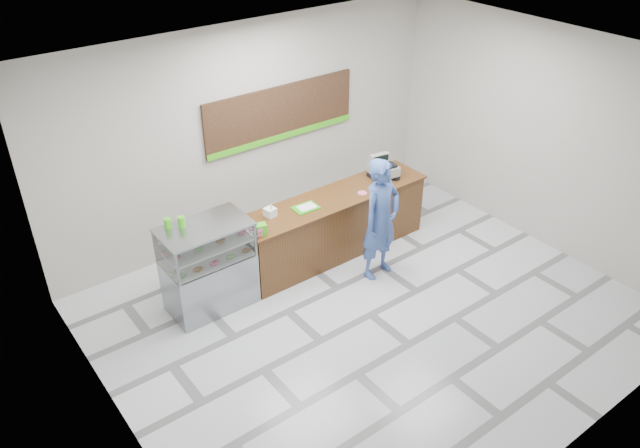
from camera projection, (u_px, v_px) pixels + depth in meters
floor at (371, 315)px, 8.79m from camera, size 7.00×7.00×0.00m
back_wall at (251, 132)px, 9.90m from camera, size 7.00×0.00×7.00m
ceiling at (384, 72)px, 6.95m from camera, size 7.00×7.00×0.00m
sales_counter at (334, 225)px, 9.85m from camera, size 3.26×0.76×1.03m
display_case at (208, 266)px, 8.63m from camera, size 1.22×0.72×1.33m
menu_board at (281, 114)px, 10.06m from camera, size 2.80×0.06×0.90m
cash_register at (383, 169)px, 10.07m from camera, size 0.45×0.46×0.37m
card_terminal at (394, 178)px, 10.06m from camera, size 0.11×0.18×0.04m
serving_tray at (306, 208)px, 9.27m from camera, size 0.39×0.29×0.02m
napkin_box at (270, 212)px, 9.05m from camera, size 0.17×0.17×0.13m
straw_cup at (271, 214)px, 9.03m from camera, size 0.08×0.08×0.12m
promo_box at (260, 230)px, 8.61m from camera, size 0.21×0.17×0.17m
donut_decal at (362, 193)px, 9.68m from camera, size 0.15×0.15×0.00m
green_cup_left at (168, 223)px, 8.20m from camera, size 0.09×0.09×0.14m
green_cup_right at (181, 222)px, 8.23m from camera, size 0.10×0.10×0.15m
customer at (381, 219)px, 9.15m from camera, size 0.75×0.54×1.91m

